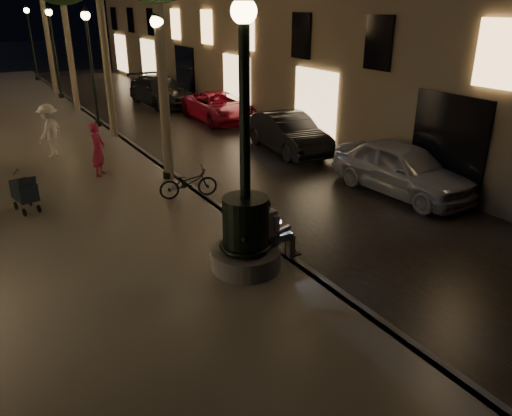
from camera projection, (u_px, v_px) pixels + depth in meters
ground at (113, 134)px, 20.90m from camera, size 120.00×120.00×0.00m
cobble_lane at (179, 126)px, 22.32m from camera, size 6.00×45.00×0.02m
promenade at (8, 145)px, 18.97m from camera, size 8.00×45.00×0.20m
curb_strip at (113, 132)px, 20.87m from camera, size 0.25×45.00×0.20m
fountain_lamppost at (246, 221)px, 9.65m from camera, size 1.40×1.40×5.21m
seated_man_laptop at (272, 228)px, 10.05m from camera, size 1.01×0.34×1.38m
lamp_curb_a at (161, 75)px, 13.97m from camera, size 0.36×0.36×4.81m
lamp_curb_b at (90, 53)px, 20.32m from camera, size 0.36×0.36×4.81m
lamp_curb_c at (53, 41)px, 26.67m from camera, size 0.36×0.36×4.81m
lamp_curb_d at (30, 33)px, 33.01m from camera, size 0.36×0.36×4.81m
stroller at (24, 191)px, 12.52m from camera, size 0.60×1.08×1.09m
car_front at (402, 168)px, 14.22m from camera, size 2.03×4.48×1.49m
car_second at (288, 133)px, 18.28m from camera, size 1.83×4.37×1.41m
car_third at (219, 107)px, 23.11m from camera, size 2.30×4.72×1.29m
car_rear at (161, 91)px, 26.71m from camera, size 2.35×5.25×1.50m
pedestrian_red at (98, 150)px, 15.08m from camera, size 0.66×0.71×1.62m
pedestrian_white at (50, 131)px, 16.92m from camera, size 1.27×1.32×1.80m
bicycle at (188, 183)px, 13.49m from camera, size 1.66×0.89×0.83m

